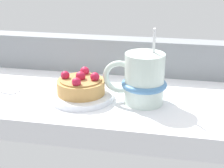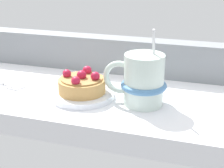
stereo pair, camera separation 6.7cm
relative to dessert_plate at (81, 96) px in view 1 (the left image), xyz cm
name	(u,v)px [view 1 (the left image)]	position (x,y,z in cm)	size (l,w,h in cm)	color
ground_plane	(100,101)	(2.92, 4.52, -2.75)	(83.94, 32.41, 4.38)	white
window_rail_back	(113,55)	(2.92, 18.11, 3.72)	(82.26, 5.25, 8.56)	gray
dessert_plate	(81,96)	(0.00, 0.00, 0.00)	(13.07, 13.07, 1.20)	silver
raspberry_tart	(81,85)	(0.00, 0.02, 2.37)	(9.60, 9.60, 4.65)	tan
coffee_mug	(143,79)	(12.32, 0.57, 4.34)	(12.66, 8.92, 15.13)	silver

